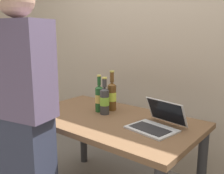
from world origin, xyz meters
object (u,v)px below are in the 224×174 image
object	(u,v)px
laptop	(157,123)
person_figure	(24,112)
beer_bottle_dark	(99,97)
beer_bottle_green	(105,100)
beer_bottle_brown	(112,95)

from	to	relation	value
laptop	person_figure	bearing A→B (deg)	-130.67
beer_bottle_dark	person_figure	bearing A→B (deg)	-90.02
beer_bottle_green	beer_bottle_dark	distance (m)	0.09
beer_bottle_dark	person_figure	size ratio (longest dim) A/B	0.18
beer_bottle_green	person_figure	size ratio (longest dim) A/B	0.18
beer_bottle_brown	beer_bottle_dark	bearing A→B (deg)	-121.06
laptop	beer_bottle_green	xyz separation A→B (m)	(-0.49, 0.02, 0.08)
beer_bottle_green	beer_bottle_brown	world-z (taller)	beer_bottle_brown
laptop	beer_bottle_brown	world-z (taller)	beer_bottle_brown
beer_bottle_green	beer_bottle_dark	size ratio (longest dim) A/B	0.98
laptop	beer_bottle_green	size ratio (longest dim) A/B	1.19
beer_bottle_green	person_figure	bearing A→B (deg)	-96.96
laptop	beer_bottle_dark	bearing A→B (deg)	175.65
beer_bottle_brown	person_figure	xyz separation A→B (m)	(-0.06, -0.81, 0.04)
beer_bottle_dark	beer_bottle_brown	xyz separation A→B (m)	(0.06, 0.10, 0.01)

